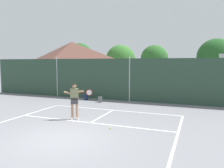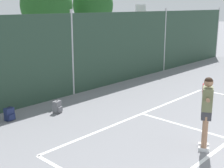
# 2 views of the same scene
# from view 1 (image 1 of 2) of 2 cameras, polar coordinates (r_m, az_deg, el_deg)

# --- Properties ---
(ground_plane) EXTENTS (120.00, 120.00, 0.00)m
(ground_plane) POSITION_cam_1_polar(r_m,az_deg,el_deg) (8.85, -13.11, -13.80)
(ground_plane) COLOR gray
(court_markings) EXTENTS (8.30, 11.10, 0.01)m
(court_markings) POSITION_cam_1_polar(r_m,az_deg,el_deg) (9.36, -10.82, -12.65)
(court_markings) COLOR white
(court_markings) RESTS_ON ground
(chainlink_fence) EXTENTS (26.09, 0.09, 3.37)m
(chainlink_fence) POSITION_cam_1_polar(r_m,az_deg,el_deg) (16.61, 4.58, 1.09)
(chainlink_fence) COLOR #284233
(chainlink_fence) RESTS_ON ground
(clubhouse_building) EXTENTS (6.99, 4.72, 4.99)m
(clubhouse_building) POSITION_cam_1_polar(r_m,az_deg,el_deg) (22.96, -10.28, 4.71)
(clubhouse_building) COLOR beige
(clubhouse_building) RESTS_ON ground
(treeline_backdrop) EXTENTS (25.62, 3.65, 5.53)m
(treeline_backdrop) POSITION_cam_1_polar(r_m,az_deg,el_deg) (26.91, 12.47, 6.61)
(treeline_backdrop) COLOR brown
(treeline_backdrop) RESTS_ON ground
(tennis_player) EXTENTS (1.25, 0.80, 1.85)m
(tennis_player) POSITION_cam_1_polar(r_m,az_deg,el_deg) (11.38, -9.67, -3.61)
(tennis_player) COLOR silver
(tennis_player) RESTS_ON ground
(tennis_ball) EXTENTS (0.07, 0.07, 0.07)m
(tennis_ball) POSITION_cam_1_polar(r_m,az_deg,el_deg) (9.83, -0.49, -11.45)
(tennis_ball) COLOR #CCE033
(tennis_ball) RESTS_ON ground
(backpack_navy) EXTENTS (0.30, 0.27, 0.46)m
(backpack_navy) POSITION_cam_1_polar(r_m,az_deg,el_deg) (17.29, -6.82, -3.49)
(backpack_navy) COLOR navy
(backpack_navy) RESTS_ON ground
(backpack_grey) EXTENTS (0.32, 0.31, 0.46)m
(backpack_grey) POSITION_cam_1_polar(r_m,az_deg,el_deg) (16.19, -3.09, -4.08)
(backpack_grey) COLOR slate
(backpack_grey) RESTS_ON ground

